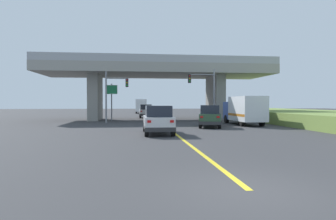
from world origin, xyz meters
TOP-DOWN VIEW (x-y plane):
  - ground at (0.00, 31.45)m, footprint 160.00×160.00m
  - overpass_bridge at (0.00, 31.45)m, footprint 29.82×9.22m
  - lane_divider_stripe at (0.00, 14.15)m, footprint 0.20×28.31m
  - suv_lead at (-1.24, 13.50)m, footprint 2.00×4.62m
  - suv_crossing at (3.96, 18.86)m, footprint 2.90×4.75m
  - box_truck at (8.18, 21.27)m, footprint 2.33×6.74m
  - sedan_oncoming at (-1.26, 37.06)m, footprint 1.95×4.38m
  - traffic_signal_nearside at (5.10, 24.96)m, footprint 3.09×0.36m
  - traffic_signal_farside at (-5.26, 25.50)m, footprint 2.55×0.36m
  - highway_sign at (-5.77, 29.15)m, footprint 1.45×0.17m
  - semi_truck_distant at (-1.65, 57.10)m, footprint 2.33×7.42m

SIDE VIEW (x-z plane):
  - ground at x=0.00m, z-range 0.00..0.00m
  - lane_divider_stripe at x=0.00m, z-range 0.00..0.01m
  - suv_crossing at x=3.96m, z-range 0.00..2.02m
  - sedan_oncoming at x=-1.26m, z-range 0.00..2.02m
  - suv_lead at x=-1.24m, z-range 0.00..2.02m
  - box_truck at x=8.18m, z-range 0.10..2.97m
  - semi_truck_distant at x=-1.65m, z-range 0.09..3.16m
  - highway_sign at x=-5.77m, z-range 1.05..5.67m
  - traffic_signal_farside at x=-5.26m, z-range 0.70..6.45m
  - traffic_signal_nearside at x=5.10m, z-range 0.82..6.94m
  - overpass_bridge at x=0.00m, z-range 1.83..9.81m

